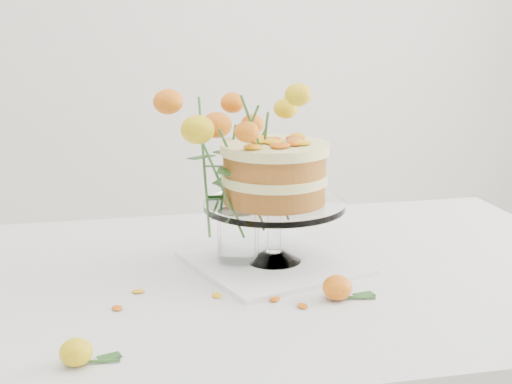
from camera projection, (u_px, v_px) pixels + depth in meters
table at (268, 311)px, 1.44m from camera, size 1.43×0.93×0.76m
napkin at (274, 263)px, 1.46m from camera, size 0.39×0.39×0.01m
cake_stand at (274, 179)px, 1.42m from camera, size 0.29×0.29×0.26m
rose_vase at (237, 147)px, 1.41m from camera, size 0.29×0.29×0.42m
loose_rose_near at (76, 352)px, 1.05m from camera, size 0.09×0.05×0.04m
loose_rose_far at (337, 288)px, 1.29m from camera, size 0.10×0.05×0.05m
stray_petal_a at (217, 295)px, 1.30m from camera, size 0.03×0.02×0.00m
stray_petal_b at (275, 299)px, 1.29m from camera, size 0.03×0.02×0.00m
stray_petal_c at (302, 306)px, 1.26m from camera, size 0.03×0.02×0.00m
stray_petal_d at (138, 291)px, 1.32m from camera, size 0.03×0.02×0.00m
stray_petal_e at (117, 308)px, 1.25m from camera, size 0.03×0.02×0.00m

